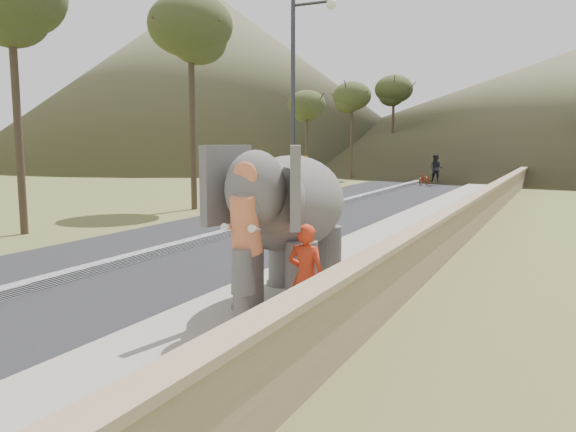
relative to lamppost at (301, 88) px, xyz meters
The scene contains 11 objects.
ground 13.98m from the lamppost, 69.02° to the right, with size 160.00×160.00×0.00m, color olive.
road 5.36m from the lamppost, 97.89° to the right, with size 7.00×120.00×0.03m, color black.
median 5.27m from the lamppost, 97.89° to the right, with size 0.35×120.00×0.22m, color black.
walkway 7.07m from the lamppost, 25.47° to the right, with size 3.00×120.00×0.15m, color #9E9687.
parapet 7.99m from the lamppost, 19.41° to the right, with size 0.30×120.00×1.10m, color tan.
lamppost is the anchor object (origin of this frame).
signboard 3.26m from the lamppost, 66.27° to the right, with size 0.60×0.08×2.40m.
hill_left 54.55m from the lamppost, 127.91° to the left, with size 60.00×60.00×22.00m, color brown.
elephant_and_man 11.84m from the lamppost, 65.47° to the right, with size 2.40×3.91×2.68m.
motorcyclist 18.50m from the lamppost, 87.02° to the left, with size 1.63×1.66×2.06m.
trees 15.35m from the lamppost, 77.20° to the left, with size 47.97×43.16×9.21m.
Camera 1 is at (4.32, -6.78, 2.94)m, focal length 35.00 mm.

